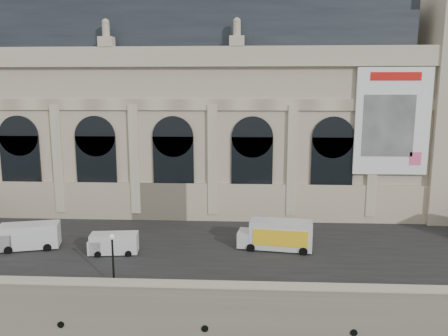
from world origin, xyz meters
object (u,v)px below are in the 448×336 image
object	(u,v)px
box_truck	(277,235)
lamp_right	(113,261)
van_c	(111,244)
van_b	(26,236)

from	to	relation	value
box_truck	lamp_right	distance (m)	17.61
van_c	box_truck	size ratio (longest dim) A/B	0.64
van_c	box_truck	world-z (taller)	box_truck
lamp_right	van_c	bearing A→B (deg)	108.58
van_b	box_truck	distance (m)	26.72
van_c	van_b	bearing A→B (deg)	174.41
van_b	van_c	xyz separation A→B (m)	(9.51, -0.93, -0.28)
van_c	box_truck	xyz separation A→B (m)	(17.18, 2.22, 0.45)
box_truck	van_c	bearing A→B (deg)	-172.63
lamp_right	van_b	bearing A→B (deg)	144.92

